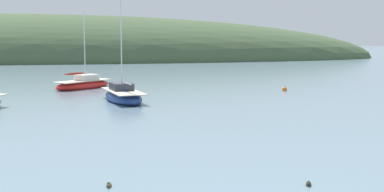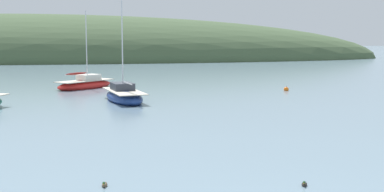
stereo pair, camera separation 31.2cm
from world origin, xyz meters
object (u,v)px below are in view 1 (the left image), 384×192
at_px(mooring_buoy_outer, 284,89).
at_px(duck_straggler, 308,184).
at_px(duck_lead, 109,185).
at_px(sailboat_red_portside, 83,84).
at_px(sailboat_cream_ketch, 123,96).

distance_m(mooring_buoy_outer, duck_straggler, 29.46).
xyz_separation_m(mooring_buoy_outer, duck_lead, (-15.18, -27.35, -0.07)).
bearing_deg(sailboat_red_portside, duck_lead, -85.12).
height_order(mooring_buoy_outer, duck_straggler, mooring_buoy_outer).
bearing_deg(duck_straggler, duck_lead, 172.83).
bearing_deg(duck_lead, sailboat_cream_ketch, 87.94).
height_order(mooring_buoy_outer, duck_lead, mooring_buoy_outer).
bearing_deg(sailboat_red_portside, mooring_buoy_outer, -14.24).
bearing_deg(mooring_buoy_outer, duck_straggler, -106.98).
distance_m(sailboat_cream_ketch, mooring_buoy_outer, 15.34).
xyz_separation_m(sailboat_red_portside, duck_lead, (2.72, -31.89, -0.33)).
relative_size(sailboat_cream_ketch, duck_lead, 18.61).
bearing_deg(duck_lead, mooring_buoy_outer, 60.97).
xyz_separation_m(mooring_buoy_outer, duck_straggler, (-8.60, -28.18, -0.07)).
distance_m(duck_straggler, duck_lead, 6.63).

